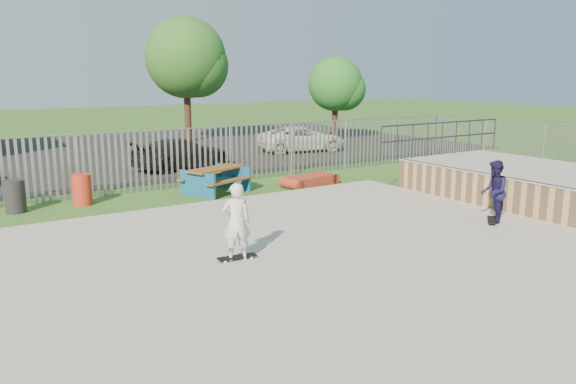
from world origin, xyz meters
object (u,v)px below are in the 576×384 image
funbox (310,181)px  tree_right (335,84)px  tree_mid (186,58)px  trash_bin_red (82,190)px  trash_bin_grey (15,196)px  car_white (301,139)px  skater_navy (494,192)px  car_dark (182,154)px  picnic_table (216,180)px  skater_white (236,222)px

funbox → tree_right: (9.04, 10.45, 3.06)m
tree_mid → tree_right: tree_mid is taller
trash_bin_red → trash_bin_grey: bearing=178.4°
car_white → skater_navy: skater_navy is taller
car_dark → picnic_table: bearing=158.9°
car_dark → tree_mid: size_ratio=0.60×
skater_navy → tree_right: bearing=-155.2°
picnic_table → car_dark: car_dark is taller
car_dark → skater_navy: (3.04, -12.72, 0.31)m
funbox → tree_mid: bearing=73.3°
picnic_table → trash_bin_red: bearing=152.1°
picnic_table → funbox: bearing=-31.2°
tree_right → skater_white: tree_right is taller
trash_bin_grey → tree_right: 20.56m
car_white → car_dark: bearing=113.0°
trash_bin_red → car_dark: car_dark is taller
trash_bin_red → skater_white: bearing=-80.0°
skater_navy → trash_bin_red: bearing=-85.2°
car_dark → tree_right: size_ratio=0.87×
funbox → tree_mid: tree_mid is taller
picnic_table → tree_mid: tree_mid is taller
tree_mid → skater_white: tree_mid is taller
car_dark → tree_mid: bearing=-35.3°
tree_right → picnic_table: bearing=-141.5°
tree_mid → funbox: bearing=-96.4°
car_dark → skater_navy: 13.08m
skater_white → trash_bin_grey: bearing=-50.6°
funbox → car_dark: 6.22m
picnic_table → funbox: (3.28, -0.65, -0.25)m
tree_right → skater_navy: (-8.37, -17.45, -2.30)m
car_white → trash_bin_red: bearing=126.6°
picnic_table → tree_mid: (4.93, 13.96, 4.26)m
tree_mid → tree_right: 8.60m
trash_bin_red → trash_bin_grey: 1.79m
trash_bin_red → tree_right: (16.39, 9.25, 2.77)m
car_white → tree_right: (4.34, 2.96, 2.60)m
skater_navy → skater_white: bearing=-46.9°
trash_bin_grey → tree_mid: (10.78, 13.35, 4.22)m
car_white → tree_mid: 8.73m
picnic_table → skater_white: 7.34m
picnic_table → tree_right: 16.00m
car_dark → tree_right: bearing=-78.5°
trash_bin_red → trash_bin_grey: same height
trash_bin_red → skater_white: (1.29, -7.34, 0.47)m
tree_right → skater_navy: size_ratio=3.07×
trash_bin_grey → tree_right: tree_right is taller
funbox → car_white: size_ratio=0.43×
picnic_table → car_white: (7.99, 6.85, 0.21)m
trash_bin_grey → skater_navy: 12.82m
funbox → tree_right: bearing=38.9°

